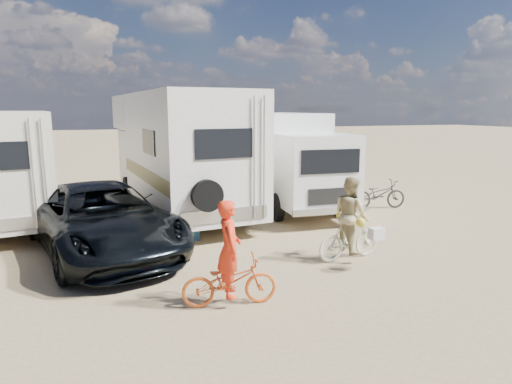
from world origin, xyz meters
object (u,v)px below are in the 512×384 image
object	(u,v)px
rv_main	(177,153)
bike_man	(230,281)
box_truck	(285,160)
crate	(236,217)
rv_left	(8,166)
bike_parked	(379,194)
dark_suv	(102,219)
rider_woman	(350,222)
rider_man	(229,259)
bike_woman	(350,238)
cooler	(190,232)

from	to	relation	value
rv_main	bike_man	distance (m)	7.64
box_truck	crate	xyz separation A→B (m)	(-2.35, -1.99, -1.38)
rv_left	box_truck	distance (m)	8.70
rv_left	crate	world-z (taller)	rv_left
bike_parked	rv_main	bearing A→B (deg)	82.98
dark_suv	bike_man	xyz separation A→B (m)	(2.02, -3.72, -0.37)
rv_left	crate	xyz separation A→B (m)	(6.30, -2.87, -1.42)
rider_woman	bike_parked	xyz separation A→B (m)	(3.62, 4.23, -0.36)
bike_man	crate	size ratio (longest dim) A/B	3.36
box_truck	rider_woman	world-z (taller)	box_truck
rv_main	dark_suv	bearing A→B (deg)	-128.52
bike_man	rider_man	distance (m)	0.40
rv_main	bike_woman	bearing A→B (deg)	-71.67
bike_woman	cooler	world-z (taller)	bike_woman
rv_main	cooler	xyz separation A→B (m)	(-0.28, -3.43, -1.69)
rv_main	bike_parked	size ratio (longest dim) A/B	4.58
rider_man	rider_woman	world-z (taller)	rider_woman
rv_main	box_truck	world-z (taller)	rv_main
bike_parked	cooler	distance (m)	6.88
bike_parked	dark_suv	bearing A→B (deg)	111.40
crate	rv_main	bearing A→B (deg)	121.02
rv_main	bike_parked	distance (m)	6.82
bike_man	cooler	xyz separation A→B (m)	(0.07, 4.06, -0.23)
bike_parked	rider_man	bearing A→B (deg)	138.88
rv_left	bike_woman	world-z (taller)	rv_left
bike_parked	crate	size ratio (longest dim) A/B	3.82
rv_left	cooler	size ratio (longest dim) A/B	15.75
rv_left	bike_woman	bearing A→B (deg)	-48.14
rv_main	rider_woman	distance (m)	6.76
bike_woman	box_truck	bearing A→B (deg)	-16.09
rv_main	rider_man	distance (m)	7.58
box_truck	dark_suv	xyz separation A→B (m)	(-6.04, -3.56, -0.78)
rv_main	rv_left	distance (m)	5.03
rv_main	dark_suv	size ratio (longest dim) A/B	1.47
bike_woman	bike_parked	world-z (taller)	same
dark_suv	rv_left	bearing A→B (deg)	105.39
box_truck	rider_man	distance (m)	8.36
box_truck	bike_man	world-z (taller)	box_truck
rider_man	rider_woman	xyz separation A→B (m)	(3.15, 1.43, 0.02)
bike_man	bike_woman	world-z (taller)	bike_woman
bike_man	bike_parked	bearing A→B (deg)	-42.40
rv_left	dark_suv	xyz separation A→B (m)	(2.61, -4.44, -0.82)
rv_left	bike_parked	size ratio (longest dim) A/B	4.24
bike_man	crate	world-z (taller)	bike_man
rider_man	bike_parked	distance (m)	8.83
rv_main	box_truck	bearing A→B (deg)	-9.75
cooler	crate	size ratio (longest dim) A/B	1.03
rv_left	crate	size ratio (longest dim) A/B	16.18
bike_man	rider_man	xyz separation A→B (m)	(0.00, 0.00, 0.40)
rv_left	cooler	bearing A→B (deg)	-48.32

